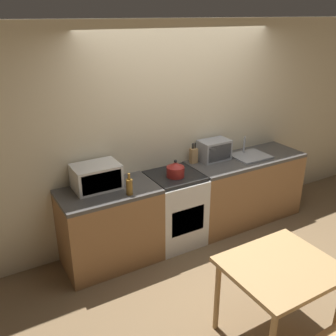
{
  "coord_description": "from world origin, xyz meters",
  "views": [
    {
      "loc": [
        -2.35,
        -2.59,
        2.66
      ],
      "look_at": [
        -0.41,
        0.74,
        1.05
      ],
      "focal_mm": 40.0,
      "sensor_mm": 36.0,
      "label": 1
    }
  ],
  "objects": [
    {
      "name": "ground_plane",
      "position": [
        0.0,
        0.0,
        0.0
      ],
      "size": [
        16.0,
        16.0,
        0.0
      ],
      "primitive_type": "plane",
      "color": "brown"
    },
    {
      "name": "wall_back",
      "position": [
        0.0,
        1.18,
        1.3
      ],
      "size": [
        10.0,
        0.06,
        2.6
      ],
      "color": "beige",
      "rests_on": "ground_plane"
    },
    {
      "name": "counter_left_run",
      "position": [
        -1.1,
        0.84,
        0.45
      ],
      "size": [
        1.06,
        0.62,
        0.9
      ],
      "color": "olive",
      "rests_on": "ground_plane"
    },
    {
      "name": "counter_right_run",
      "position": [
        0.84,
        0.84,
        0.45
      ],
      "size": [
        1.59,
        0.62,
        0.9
      ],
      "color": "olive",
      "rests_on": "ground_plane"
    },
    {
      "name": "stove_range",
      "position": [
        -0.27,
        0.84,
        0.45
      ],
      "size": [
        0.61,
        0.62,
        0.9
      ],
      "color": "silver",
      "rests_on": "ground_plane"
    },
    {
      "name": "kettle",
      "position": [
        -0.29,
        0.79,
        0.99
      ],
      "size": [
        0.21,
        0.21,
        0.21
      ],
      "color": "maroon",
      "rests_on": "stove_range"
    },
    {
      "name": "microwave",
      "position": [
        -1.18,
        0.95,
        1.03
      ],
      "size": [
        0.49,
        0.35,
        0.27
      ],
      "color": "silver",
      "rests_on": "counter_left_run"
    },
    {
      "name": "bottle",
      "position": [
        -0.94,
        0.63,
        0.99
      ],
      "size": [
        0.07,
        0.07,
        0.24
      ],
      "color": "olive",
      "rests_on": "counter_left_run"
    },
    {
      "name": "knife_block",
      "position": [
        0.13,
        1.04,
        1.0
      ],
      "size": [
        0.09,
        0.07,
        0.26
      ],
      "color": "tan",
      "rests_on": "counter_right_run"
    },
    {
      "name": "toaster_oven",
      "position": [
        0.42,
        1.0,
        1.03
      ],
      "size": [
        0.39,
        0.25,
        0.26
      ],
      "color": "#999BA0",
      "rests_on": "counter_right_run"
    },
    {
      "name": "sink_basin",
      "position": [
        0.9,
        0.84,
        0.92
      ],
      "size": [
        0.46,
        0.39,
        0.24
      ],
      "color": "#999BA0",
      "rests_on": "counter_right_run"
    },
    {
      "name": "dining_table",
      "position": [
        -0.29,
        -0.89,
        0.66
      ],
      "size": [
        0.89,
        0.77,
        0.76
      ],
      "color": "tan",
      "rests_on": "ground_plane"
    }
  ]
}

